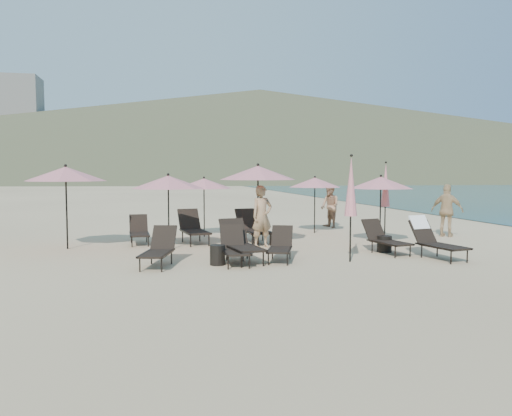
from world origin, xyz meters
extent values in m
plane|color=#D6BA8C|center=(0.00, 0.00, 0.00)|extent=(800.00, 800.00, 0.00)
cone|color=brown|center=(60.00, 300.00, 27.50)|extent=(690.00, 690.00, 55.00)
cone|color=brown|center=(190.00, 330.00, 16.00)|extent=(280.00, 280.00, 32.00)
cube|color=beige|center=(-70.00, 245.00, 24.00)|extent=(22.00, 18.00, 48.00)
cube|color=beige|center=(-45.00, 310.00, 19.00)|extent=(18.00, 16.00, 38.00)
cube|color=black|center=(-4.48, -0.48, 0.34)|extent=(0.86, 1.26, 0.05)
cube|color=black|center=(-4.29, 0.27, 0.62)|extent=(0.68, 0.57, 0.59)
cylinder|color=black|center=(-4.84, -0.88, 0.16)|extent=(0.03, 0.03, 0.33)
cylinder|color=black|center=(-4.60, 0.08, 0.16)|extent=(0.03, 0.03, 0.33)
cylinder|color=black|center=(-4.36, -1.00, 0.16)|extent=(0.03, 0.03, 0.33)
cylinder|color=black|center=(-4.11, -0.05, 0.16)|extent=(0.03, 0.03, 0.33)
cube|color=black|center=(-4.75, -0.36, 0.35)|extent=(0.36, 1.26, 0.04)
cube|color=black|center=(-4.19, -0.50, 0.35)|extent=(0.36, 1.26, 0.04)
cube|color=black|center=(-2.33, -0.26, 0.38)|extent=(0.89, 1.39, 0.05)
cube|color=black|center=(-2.48, 0.59, 0.70)|extent=(0.74, 0.60, 0.67)
cylinder|color=black|center=(-2.51, -0.84, 0.18)|extent=(0.04, 0.04, 0.37)
cylinder|color=black|center=(-2.71, 0.25, 0.18)|extent=(0.04, 0.04, 0.37)
cylinder|color=black|center=(-1.96, -0.74, 0.18)|extent=(0.04, 0.04, 0.37)
cylinder|color=black|center=(-2.16, 0.35, 0.18)|extent=(0.04, 0.04, 0.37)
cube|color=black|center=(-2.66, -0.27, 0.39)|extent=(0.30, 1.44, 0.04)
cube|color=black|center=(-2.02, -0.15, 0.39)|extent=(0.30, 1.44, 0.04)
cube|color=black|center=(-2.59, -0.51, 0.33)|extent=(0.61, 1.16, 0.05)
cube|color=black|center=(-2.57, 0.26, 0.62)|extent=(0.60, 0.44, 0.59)
cylinder|color=black|center=(-2.84, -0.99, 0.16)|extent=(0.03, 0.03, 0.32)
cylinder|color=black|center=(-2.83, 0.00, 0.16)|extent=(0.03, 0.03, 0.32)
cylinder|color=black|center=(-2.35, -1.00, 0.16)|extent=(0.03, 0.03, 0.32)
cylinder|color=black|center=(-2.33, -0.01, 0.16)|extent=(0.03, 0.03, 0.32)
cube|color=black|center=(-2.87, -0.46, 0.34)|extent=(0.06, 1.29, 0.04)
cube|color=black|center=(-2.30, -0.47, 0.34)|extent=(0.06, 1.29, 0.04)
cube|color=black|center=(-1.45, -0.30, 0.31)|extent=(0.86, 1.18, 0.04)
cube|color=black|center=(-1.22, 0.37, 0.57)|extent=(0.65, 0.56, 0.55)
cylinder|color=black|center=(-1.81, -0.64, 0.15)|extent=(0.03, 0.03, 0.30)
cylinder|color=black|center=(-1.51, 0.22, 0.15)|extent=(0.03, 0.03, 0.30)
cylinder|color=black|center=(-1.38, -0.79, 0.15)|extent=(0.03, 0.03, 0.30)
cylinder|color=black|center=(-1.08, 0.07, 0.15)|extent=(0.03, 0.03, 0.30)
cube|color=black|center=(-1.69, -0.17, 0.32)|extent=(0.42, 1.14, 0.04)
cube|color=black|center=(-1.19, -0.35, 0.32)|extent=(0.42, 1.14, 0.04)
cube|color=black|center=(1.80, 0.20, 0.33)|extent=(0.83, 1.25, 0.05)
cube|color=black|center=(1.64, 0.95, 0.62)|extent=(0.67, 0.55, 0.59)
cylinder|color=black|center=(1.67, -0.32, 0.16)|extent=(0.03, 0.03, 0.32)
cylinder|color=black|center=(1.45, 0.64, 0.16)|extent=(0.03, 0.03, 0.32)
cylinder|color=black|center=(2.15, -0.21, 0.16)|extent=(0.03, 0.03, 0.32)
cylinder|color=black|center=(1.94, 0.75, 0.16)|extent=(0.03, 0.03, 0.32)
cube|color=black|center=(1.51, 0.18, 0.34)|extent=(0.32, 1.27, 0.04)
cube|color=black|center=(2.07, 0.31, 0.34)|extent=(0.32, 1.27, 0.04)
cube|color=black|center=(2.75, -0.85, 0.35)|extent=(0.85, 1.31, 0.05)
cube|color=black|center=(2.59, -0.06, 0.65)|extent=(0.70, 0.57, 0.62)
cylinder|color=black|center=(2.59, -1.40, 0.17)|extent=(0.04, 0.04, 0.34)
cylinder|color=black|center=(2.39, -0.38, 0.17)|extent=(0.04, 0.04, 0.34)
cylinder|color=black|center=(3.11, -1.29, 0.17)|extent=(0.04, 0.04, 0.34)
cylinder|color=black|center=(2.90, -0.28, 0.17)|extent=(0.04, 0.04, 0.34)
cube|color=black|center=(2.45, -0.86, 0.36)|extent=(0.31, 1.34, 0.04)
cube|color=black|center=(3.04, -0.74, 0.36)|extent=(0.31, 1.34, 0.04)
cube|color=white|center=(2.56, 0.09, 0.89)|extent=(0.59, 0.39, 0.38)
cube|color=black|center=(-5.00, 3.51, 0.32)|extent=(0.65, 1.15, 0.05)
cube|color=black|center=(-5.05, 4.25, 0.60)|extent=(0.60, 0.46, 0.57)
cylinder|color=black|center=(-5.20, 3.03, 0.16)|extent=(0.03, 0.03, 0.31)
cylinder|color=black|center=(-5.27, 3.98, 0.16)|extent=(0.03, 0.03, 0.31)
cylinder|color=black|center=(-4.72, 3.06, 0.16)|extent=(0.03, 0.03, 0.31)
cylinder|color=black|center=(-4.79, 4.01, 0.16)|extent=(0.03, 0.03, 0.31)
cube|color=black|center=(-5.28, 3.53, 0.33)|extent=(0.13, 1.25, 0.04)
cube|color=black|center=(-4.72, 3.57, 0.33)|extent=(0.13, 1.25, 0.04)
cube|color=black|center=(-3.28, 3.30, 0.38)|extent=(0.89, 1.41, 0.05)
cube|color=black|center=(-3.42, 4.18, 0.71)|extent=(0.75, 0.60, 0.68)
cylinder|color=black|center=(-3.47, 2.72, 0.19)|extent=(0.04, 0.04, 0.37)
cylinder|color=black|center=(-3.65, 3.83, 0.19)|extent=(0.04, 0.04, 0.37)
cylinder|color=black|center=(-2.90, 2.81, 0.19)|extent=(0.04, 0.04, 0.37)
cylinder|color=black|center=(-3.09, 3.92, 0.19)|extent=(0.04, 0.04, 0.37)
cube|color=black|center=(-3.61, 3.30, 0.39)|extent=(0.29, 1.47, 0.04)
cube|color=black|center=(-2.96, 3.41, 0.39)|extent=(0.29, 1.47, 0.04)
cube|color=black|center=(-1.37, 3.14, 0.38)|extent=(0.90, 1.41, 0.05)
cube|color=black|center=(-1.53, 4.01, 0.70)|extent=(0.75, 0.61, 0.67)
cylinder|color=black|center=(-1.55, 2.56, 0.19)|extent=(0.04, 0.04, 0.37)
cylinder|color=black|center=(-1.75, 3.66, 0.19)|extent=(0.04, 0.04, 0.37)
cylinder|color=black|center=(-0.99, 2.66, 0.19)|extent=(0.04, 0.04, 0.37)
cylinder|color=black|center=(-1.19, 3.76, 0.19)|extent=(0.04, 0.04, 0.37)
cube|color=black|center=(-1.70, 3.14, 0.39)|extent=(0.30, 1.46, 0.04)
cube|color=black|center=(-1.06, 3.26, 0.39)|extent=(0.30, 1.46, 0.04)
cube|color=black|center=(-1.31, 3.11, 0.37)|extent=(0.66, 1.29, 0.05)
cube|color=black|center=(-1.31, 3.98, 0.69)|extent=(0.66, 0.49, 0.66)
cylinder|color=black|center=(-1.59, 2.58, 0.18)|extent=(0.04, 0.04, 0.36)
cylinder|color=black|center=(-1.59, 3.68, 0.18)|extent=(0.04, 0.04, 0.36)
cylinder|color=black|center=(-1.04, 2.58, 0.18)|extent=(0.04, 0.04, 0.36)
cylinder|color=black|center=(-1.04, 3.68, 0.18)|extent=(0.04, 0.04, 0.36)
cube|color=black|center=(-1.64, 3.17, 0.39)|extent=(0.04, 1.45, 0.04)
cube|color=black|center=(-0.99, 3.17, 0.39)|extent=(0.04, 1.45, 0.04)
cylinder|color=black|center=(-4.12, 2.22, 1.04)|extent=(0.04, 0.04, 2.07)
cone|color=#DA807B|center=(-4.12, 2.22, 1.97)|extent=(2.07, 2.07, 0.37)
sphere|color=black|center=(-4.12, 2.22, 2.19)|extent=(0.08, 0.08, 0.08)
cylinder|color=black|center=(-1.41, 2.66, 1.18)|extent=(0.05, 0.05, 2.35)
cone|color=#DA807B|center=(-1.41, 2.66, 2.24)|extent=(2.35, 2.35, 0.43)
sphere|color=black|center=(-1.41, 2.66, 2.49)|extent=(0.09, 0.09, 0.09)
cylinder|color=black|center=(2.38, 2.13, 1.02)|extent=(0.04, 0.04, 2.03)
cone|color=#DA807B|center=(2.38, 2.13, 1.93)|extent=(2.03, 2.03, 0.37)
sphere|color=black|center=(2.38, 2.13, 2.15)|extent=(0.08, 0.08, 0.08)
cylinder|color=black|center=(-2.83, 5.13, 0.98)|extent=(0.04, 0.04, 1.96)
cone|color=#DA807B|center=(-2.83, 5.13, 1.87)|extent=(1.96, 1.96, 0.36)
sphere|color=black|center=(-2.83, 5.13, 2.07)|extent=(0.07, 0.07, 0.07)
cylinder|color=black|center=(1.30, 5.40, 0.99)|extent=(0.04, 0.04, 1.98)
cone|color=#DA807B|center=(1.30, 5.40, 1.89)|extent=(1.98, 1.98, 0.36)
sphere|color=black|center=(1.30, 5.40, 2.09)|extent=(0.08, 0.08, 0.08)
cylinder|color=black|center=(-7.05, 3.05, 1.16)|extent=(0.05, 0.05, 2.32)
cone|color=#DA807B|center=(-7.05, 3.05, 2.21)|extent=(2.32, 2.32, 0.42)
sphere|color=black|center=(-7.05, 3.05, 2.45)|extent=(0.09, 0.09, 0.09)
cylinder|color=black|center=(0.31, -0.57, 0.58)|extent=(0.04, 0.04, 1.16)
cone|color=#DA807B|center=(0.31, -0.57, 1.90)|extent=(0.32, 0.32, 1.48)
sphere|color=black|center=(0.31, -0.57, 2.67)|extent=(0.07, 0.07, 0.07)
cylinder|color=black|center=(2.96, 3.00, 0.56)|extent=(0.04, 0.04, 1.12)
cone|color=#DA807B|center=(2.96, 3.00, 1.84)|extent=(0.31, 0.31, 1.43)
sphere|color=black|center=(2.96, 3.00, 2.58)|extent=(0.07, 0.07, 0.07)
cylinder|color=black|center=(-3.02, -0.36, 0.24)|extent=(0.37, 0.37, 0.49)
cylinder|color=black|center=(1.86, 0.72, 0.23)|extent=(0.41, 0.41, 0.46)
imported|color=#A17B57|center=(-1.36, 2.26, 0.93)|extent=(0.79, 0.65, 1.86)
imported|color=#A67656|center=(2.48, 7.04, 0.88)|extent=(0.84, 0.99, 1.77)
imported|color=tan|center=(5.52, 3.45, 0.93)|extent=(1.07, 1.10, 1.85)
camera|label=1|loc=(-4.43, -12.31, 2.23)|focal=35.00mm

